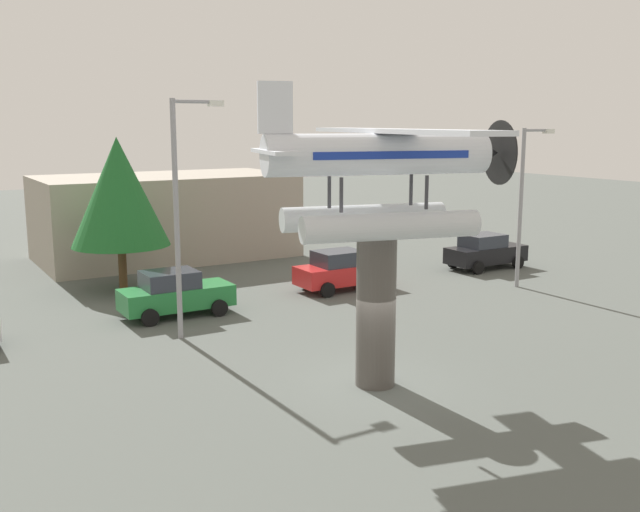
% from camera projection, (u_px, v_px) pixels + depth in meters
% --- Properties ---
extents(ground_plane, '(140.00, 140.00, 0.00)m').
position_uv_depth(ground_plane, '(375.00, 384.00, 20.36)').
color(ground_plane, '#515651').
extents(display_pedestal, '(1.10, 1.10, 4.27)m').
position_uv_depth(display_pedestal, '(376.00, 311.00, 19.98)').
color(display_pedestal, '#4C4742').
rests_on(display_pedestal, ground).
extents(floatplane_monument, '(7.17, 10.36, 4.00)m').
position_uv_depth(floatplane_monument, '(382.00, 172.00, 19.33)').
color(floatplane_monument, silver).
rests_on(floatplane_monument, display_pedestal).
extents(car_mid_green, '(4.20, 2.02, 1.76)m').
position_uv_depth(car_mid_green, '(175.00, 293.00, 27.46)').
color(car_mid_green, '#237A38').
rests_on(car_mid_green, ground).
extents(car_far_red, '(4.20, 2.02, 1.76)m').
position_uv_depth(car_far_red, '(342.00, 270.00, 31.81)').
color(car_far_red, red).
rests_on(car_far_red, ground).
extents(car_distant_black, '(4.20, 2.02, 1.76)m').
position_uv_depth(car_distant_black, '(485.00, 251.00, 36.48)').
color(car_distant_black, black).
rests_on(car_distant_black, ground).
extents(streetlight_primary, '(1.84, 0.28, 8.03)m').
position_uv_depth(streetlight_primary, '(182.00, 202.00, 24.02)').
color(streetlight_primary, gray).
rests_on(streetlight_primary, ground).
extents(streetlight_secondary, '(1.84, 0.28, 7.03)m').
position_uv_depth(streetlight_secondary, '(525.00, 195.00, 31.90)').
color(streetlight_secondary, gray).
rests_on(streetlight_secondary, ground).
extents(storefront_building, '(13.18, 7.07, 4.49)m').
position_uv_depth(storefront_building, '(166.00, 216.00, 39.33)').
color(storefront_building, '#9E9384').
rests_on(storefront_building, ground).
extents(tree_east, '(4.21, 4.21, 6.67)m').
position_uv_depth(tree_east, '(119.00, 192.00, 31.05)').
color(tree_east, brown).
rests_on(tree_east, ground).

